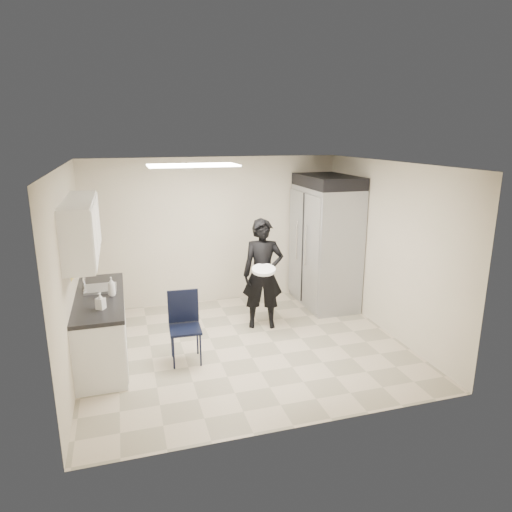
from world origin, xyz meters
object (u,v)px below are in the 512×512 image
object	(u,v)px
lower_counter	(102,329)
man_tuxedo	(263,274)
commercial_fridge	(325,247)
folding_chair	(185,329)

from	to	relation	value
lower_counter	man_tuxedo	world-z (taller)	man_tuxedo
lower_counter	man_tuxedo	bearing A→B (deg)	9.65
lower_counter	commercial_fridge	bearing A→B (deg)	15.88
commercial_fridge	lower_counter	bearing A→B (deg)	-164.12
lower_counter	man_tuxedo	size ratio (longest dim) A/B	1.09
commercial_fridge	man_tuxedo	distance (m)	1.53
folding_chair	man_tuxedo	size ratio (longest dim) A/B	0.53
folding_chair	man_tuxedo	distance (m)	1.63
man_tuxedo	lower_counter	bearing A→B (deg)	-155.62
commercial_fridge	folding_chair	bearing A→B (deg)	-151.15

